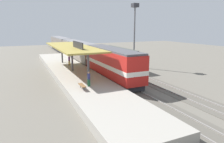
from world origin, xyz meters
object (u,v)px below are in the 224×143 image
Objects in this scene: freight_car at (116,57)px; platform_bench at (82,85)px; passenger_carriage_front at (78,51)px; person_waiting at (69,60)px; light_mast at (135,22)px; locomotive at (111,63)px; passenger_carriage_rear at (60,44)px; person_walking at (89,78)px.

platform_bench is at bearing -128.28° from freight_car.
passenger_carriage_front is 9.82m from person_waiting.
platform_bench is at bearing -138.25° from light_mast.
freight_car is 1.03× the size of light_mast.
locomotive is 11.97m from light_mast.
locomotive reaches higher than passenger_carriage_rear.
person_walking is (1.04, 0.82, 0.51)m from platform_bench.
person_waiting is at bearing 172.64° from freight_car.
light_mast is 6.84× the size of person_walking.
passenger_carriage_rear reaches higher than person_waiting.
passenger_carriage_front reaches higher than person_walking.
passenger_carriage_front is 1.67× the size of freight_car.
freight_car is at bearing 59.93° from locomotive.
light_mast is 13.72m from person_waiting.
passenger_carriage_rear is 43.75m from person_walking.
passenger_carriage_front is 1.00× the size of passenger_carriage_rear.
passenger_carriage_front is at bearing -90.00° from passenger_carriage_rear.
passenger_carriage_front reaches higher than platform_bench.
locomotive reaches higher than passenger_carriage_front.
passenger_carriage_rear is at bearing 90.00° from locomotive.
locomotive is 0.72× the size of passenger_carriage_front.
platform_bench is 0.08× the size of passenger_carriage_rear.
person_walking is (-4.96, -4.66, -0.56)m from locomotive.
freight_car reaches higher than person_waiting.
freight_car is (4.60, 7.95, -0.44)m from locomotive.
light_mast reaches higher than person_waiting.
light_mast is 18.38m from person_walking.
locomotive is at bearing 42.45° from platform_bench.
freight_car reaches higher than person_walking.
locomotive is 6.83m from person_walking.
passenger_carriage_rear is at bearing 82.28° from platform_bench.
person_walking is at bearing -138.00° from light_mast.
locomotive is 1.23× the size of light_mast.
light_mast reaches higher than platform_bench.
person_waiting is at bearing 82.38° from platform_bench.
locomotive reaches higher than person_waiting.
platform_bench is 8.20m from locomotive.
platform_bench is at bearing -141.49° from person_walking.
freight_car is at bearing 160.76° from light_mast.
passenger_carriage_front and passenger_carriage_rear have the same top height.
passenger_carriage_front is (6.00, 23.49, 0.97)m from platform_bench.
locomotive is at bearing -120.07° from freight_car.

